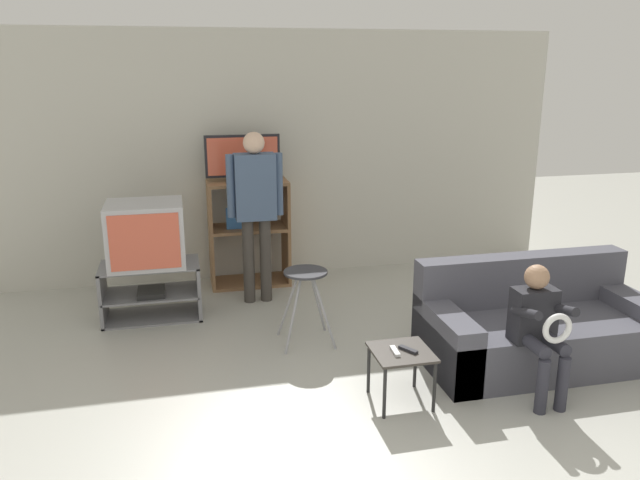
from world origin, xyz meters
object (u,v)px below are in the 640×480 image
Objects in this scene: television_main at (146,234)px; television_flat at (243,159)px; tv_stand at (151,291)px; snack_table at (401,358)px; person_seated_child at (539,323)px; folding_stool at (306,284)px; media_shelf at (249,232)px; couch at (536,328)px; person_standing_adult at (255,201)px; remote_control_white at (395,351)px; remote_control_black at (408,350)px.

television_flat is (0.96, 0.72, 0.53)m from television_main.
television_main is (-0.01, 0.01, 0.54)m from tv_stand.
person_seated_child is (0.94, -0.12, 0.22)m from snack_table.
folding_stool is 1.19m from snack_table.
media_shelf is 1.59m from folding_stool.
television_flat is at bearing 37.08° from television_main.
couch is 0.64m from person_seated_child.
snack_table is at bearing -71.61° from person_standing_adult.
tv_stand is 0.94× the size of person_seated_child.
tv_stand is 3.36m from person_seated_child.
television_flat reaches higher than folding_stool.
television_main is 4.62× the size of remote_control_white.
television_flat is (0.95, 0.74, 1.07)m from tv_stand.
tv_stand is 1.32× the size of television_main.
folding_stool is at bearing -33.77° from television_main.
folding_stool is at bearing 156.71° from couch.
person_standing_adult is at bearing 110.18° from remote_control_white.
tv_stand is 2.56m from remote_control_white.
couch is (1.24, 0.36, -0.06)m from snack_table.
television_main is 1.56m from folding_stool.
tv_stand is at bearing -143.91° from media_shelf.
remote_control_black is 0.09m from remote_control_white.
tv_stand is at bearing 146.35° from folding_stool.
snack_table is at bearing -68.11° from folding_stool.
person_standing_adult is (-0.70, 2.12, 0.67)m from snack_table.
television_flat is 0.43× the size of couch.
remote_control_black is 0.08× the size of couch.
folding_stool is at bearing 111.89° from snack_table.
folding_stool is (1.28, -0.85, -0.28)m from television_main.
person_standing_adult is (-0.27, 1.03, 0.49)m from folding_stool.
person_seated_child is (2.65, -2.05, 0.30)m from tv_stand.
person_seated_child reaches higher than folding_stool.
television_main reaches higher than tv_stand.
television_main reaches higher than person_seated_child.
snack_table is (0.44, -1.09, -0.18)m from folding_stool.
tv_stand is 2.22× the size of snack_table.
television_flat is at bearing 75.07° from remote_control_black.
remote_control_white is at bearing 173.71° from person_seated_child.
person_standing_adult is (0.05, -0.55, -0.32)m from television_flat.
television_flat is 3.23m from couch.
media_shelf is 7.67× the size of remote_control_white.
couch is at bearing -49.30° from media_shelf.
remote_control_white is at bearing -49.65° from tv_stand.
tv_stand is 0.50× the size of couch.
tv_stand is 0.53× the size of person_standing_adult.
person_seated_child reaches higher than couch.
television_flat is 1.19× the size of folding_stool.
folding_stool is 1.17m from remote_control_white.
media_shelf reaches higher than remote_control_white.
television_main is 2.60m from remote_control_white.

